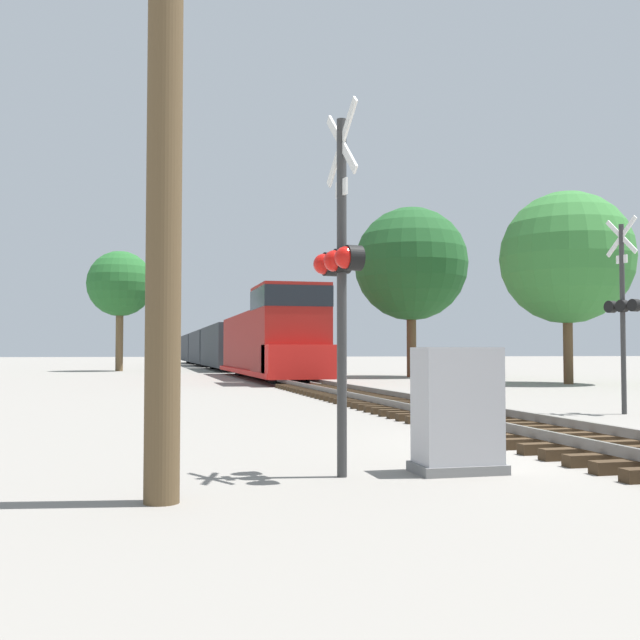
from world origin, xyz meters
The scene contains 10 objects.
ground_plane centered at (0.00, 0.00, 0.00)m, with size 400.00×400.00×0.00m, color gray.
rail_track_bed centered at (0.00, 0.00, 0.14)m, with size 2.60×160.00×0.31m.
freight_train centered at (0.00, 55.15, 1.92)m, with size 3.11×73.08×4.56m.
crossing_signal_near centered at (-4.35, -2.14, 2.52)m, with size 0.43×1.01×4.51m.
crossing_signal_far centered at (4.64, 4.96, 2.57)m, with size 0.51×1.01×4.75m.
relay_cabinet centered at (-2.84, -2.17, 0.77)m, with size 1.10×0.70×1.56m.
utility_pole centered at (-6.47, -3.21, 4.69)m, with size 1.80×0.36×9.20m.
tree_far_right centered at (12.53, 20.12, 5.86)m, with size 6.16×6.16×8.95m.
tree_mid_background centered at (8.78, 30.67, 6.66)m, with size 6.70×6.70×10.03m.
tree_deep_background centered at (-8.33, 48.32, 6.65)m, with size 5.02×5.02×9.21m.
Camera 1 is at (-6.68, -10.86, 1.51)m, focal length 42.00 mm.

